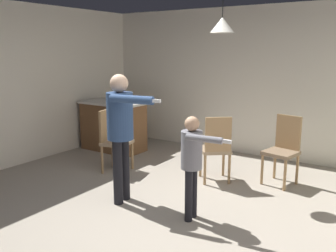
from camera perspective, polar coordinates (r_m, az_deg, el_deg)
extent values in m
plane|color=#9E9384|center=(4.45, -1.53, -14.03)|extent=(7.68, 7.68, 0.00)
cube|color=silver|center=(6.90, 13.96, 6.57)|extent=(6.40, 0.10, 2.70)
cube|color=brown|center=(7.24, -8.47, -0.15)|extent=(1.20, 0.60, 0.91)
cube|color=beige|center=(7.16, -8.58, 3.58)|extent=(1.26, 0.66, 0.04)
cylinder|color=black|center=(4.85, -6.69, -6.58)|extent=(0.12, 0.12, 0.83)
cylinder|color=black|center=(4.71, -7.78, -7.17)|extent=(0.12, 0.12, 0.83)
cylinder|color=navy|center=(4.60, -7.45, 1.53)|extent=(0.33, 0.33, 0.59)
sphere|color=#D8AD8C|center=(4.55, -7.59, 6.57)|extent=(0.22, 0.22, 0.22)
cylinder|color=navy|center=(4.77, -6.25, 1.55)|extent=(0.10, 0.10, 0.55)
cylinder|color=navy|center=(4.26, -5.71, 4.11)|extent=(0.56, 0.18, 0.10)
cube|color=white|center=(4.12, -2.00, 3.89)|extent=(0.13, 0.06, 0.04)
cylinder|color=black|center=(4.37, 3.94, -10.15)|extent=(0.09, 0.09, 0.61)
cylinder|color=black|center=(4.26, 3.22, -10.73)|extent=(0.09, 0.09, 0.61)
cylinder|color=slate|center=(4.15, 3.68, -3.72)|extent=(0.24, 0.24, 0.43)
sphere|color=tan|center=(4.08, 3.73, 0.36)|extent=(0.17, 0.17, 0.17)
cylinder|color=slate|center=(4.28, 4.46, -3.55)|extent=(0.07, 0.07, 0.41)
cylinder|color=slate|center=(3.90, 5.59, -1.99)|extent=(0.41, 0.11, 0.07)
cube|color=white|center=(3.82, 8.85, -2.37)|extent=(0.13, 0.05, 0.04)
cylinder|color=#99754C|center=(5.39, 5.73, -6.78)|extent=(0.04, 0.04, 0.45)
cylinder|color=#99754C|center=(5.47, 9.46, -6.61)|extent=(0.04, 0.04, 0.45)
cylinder|color=#99754C|center=(5.73, 5.05, -5.65)|extent=(0.04, 0.04, 0.45)
cylinder|color=#99754C|center=(5.80, 8.56, -5.51)|extent=(0.04, 0.04, 0.45)
cube|color=#997F60|center=(5.52, 7.27, -3.65)|extent=(0.59, 0.59, 0.05)
cube|color=#99754C|center=(5.28, 7.79, -1.32)|extent=(0.32, 0.27, 0.50)
cylinder|color=#99754C|center=(5.70, 19.37, -6.37)|extent=(0.04, 0.04, 0.45)
cylinder|color=#99754C|center=(5.86, 16.21, -5.68)|extent=(0.04, 0.04, 0.45)
cylinder|color=#99754C|center=(5.39, 17.65, -7.29)|extent=(0.04, 0.04, 0.45)
cylinder|color=#99754C|center=(5.56, 14.36, -6.53)|extent=(0.04, 0.04, 0.45)
cube|color=#7F664C|center=(5.55, 17.05, -4.00)|extent=(0.50, 0.50, 0.05)
cube|color=#99754C|center=(5.65, 18.15, -0.92)|extent=(0.38, 0.12, 0.50)
cylinder|color=#99754C|center=(6.23, -8.58, -4.28)|extent=(0.04, 0.04, 0.45)
cylinder|color=#99754C|center=(5.93, -10.17, -5.18)|extent=(0.04, 0.04, 0.45)
cylinder|color=#99754C|center=(6.08, -5.55, -4.61)|extent=(0.04, 0.04, 0.45)
cylinder|color=#99754C|center=(5.77, -7.01, -5.56)|extent=(0.04, 0.04, 0.45)
cube|color=#997F60|center=(5.93, -7.90, -2.58)|extent=(0.51, 0.51, 0.05)
cube|color=#99754C|center=(5.96, -9.61, 0.14)|extent=(0.14, 0.38, 0.50)
cone|color=silver|center=(5.05, 8.40, 15.22)|extent=(0.32, 0.32, 0.20)
cylinder|color=black|center=(5.08, 8.50, 18.27)|extent=(0.01, 0.01, 0.36)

